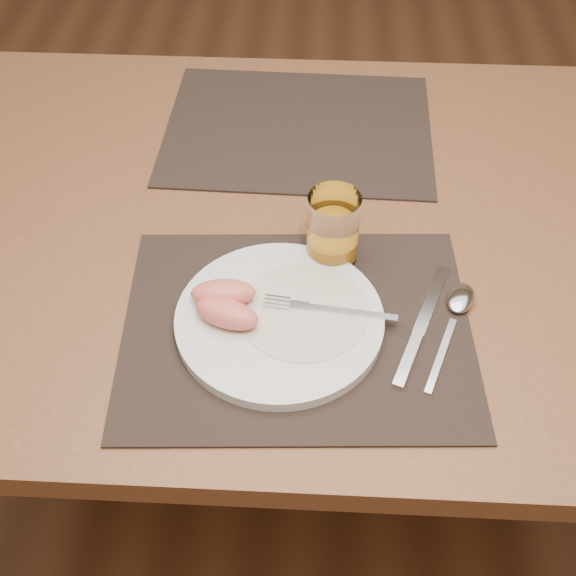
# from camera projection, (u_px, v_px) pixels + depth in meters

# --- Properties ---
(ground) EXTENTS (5.00, 5.00, 0.00)m
(ground) POSITION_uv_depth(u_px,v_px,m) (303.00, 463.00, 1.64)
(ground) COLOR brown
(ground) RESTS_ON ground
(table) EXTENTS (1.40, 0.90, 0.75)m
(table) POSITION_uv_depth(u_px,v_px,m) (310.00, 255.00, 1.15)
(table) COLOR brown
(table) RESTS_ON ground
(placemat_near) EXTENTS (0.47, 0.37, 0.00)m
(placemat_near) POSITION_uv_depth(u_px,v_px,m) (297.00, 328.00, 0.94)
(placemat_near) COLOR #2D221C
(placemat_near) RESTS_ON table
(placemat_far) EXTENTS (0.46, 0.36, 0.00)m
(placemat_far) POSITION_uv_depth(u_px,v_px,m) (298.00, 129.00, 1.23)
(placemat_far) COLOR #2D221C
(placemat_far) RESTS_ON table
(plate) EXTENTS (0.27, 0.27, 0.02)m
(plate) POSITION_uv_depth(u_px,v_px,m) (279.00, 320.00, 0.93)
(plate) COLOR white
(plate) RESTS_ON placemat_near
(plate_dressing) EXTENTS (0.17, 0.17, 0.00)m
(plate_dressing) POSITION_uv_depth(u_px,v_px,m) (303.00, 310.00, 0.93)
(plate_dressing) COLOR white
(plate_dressing) RESTS_ON plate
(fork) EXTENTS (0.18, 0.04, 0.00)m
(fork) POSITION_uv_depth(u_px,v_px,m) (318.00, 308.00, 0.93)
(fork) COLOR silver
(fork) RESTS_ON plate
(knife) EXTENTS (0.09, 0.21, 0.01)m
(knife) POSITION_uv_depth(u_px,v_px,m) (418.00, 333.00, 0.92)
(knife) COLOR silver
(knife) RESTS_ON placemat_near
(spoon) EXTENTS (0.09, 0.19, 0.01)m
(spoon) POSITION_uv_depth(u_px,v_px,m) (458.00, 306.00, 0.95)
(spoon) COLOR silver
(spoon) RESTS_ON placemat_near
(juice_glass) EXTENTS (0.07, 0.07, 0.11)m
(juice_glass) POSITION_uv_depth(u_px,v_px,m) (333.00, 232.00, 0.99)
(juice_glass) COLOR white
(juice_glass) RESTS_ON placemat_near
(grapefruit_wedges) EXTENTS (0.10, 0.09, 0.03)m
(grapefruit_wedges) POSITION_uv_depth(u_px,v_px,m) (225.00, 303.00, 0.92)
(grapefruit_wedges) COLOR #E8755E
(grapefruit_wedges) RESTS_ON plate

